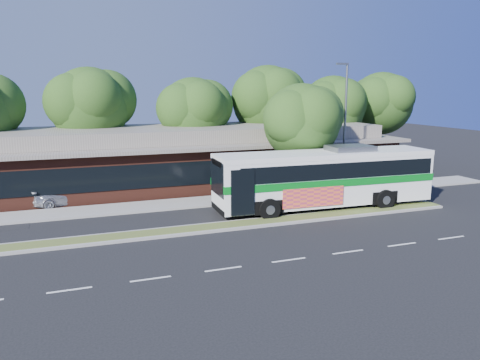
{
  "coord_description": "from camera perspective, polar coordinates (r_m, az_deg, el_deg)",
  "views": [
    {
      "loc": [
        -8.63,
        -22.4,
        7.35
      ],
      "look_at": [
        0.73,
        3.2,
        2.0
      ],
      "focal_mm": 35.0,
      "sensor_mm": 36.0,
      "label": 1
    }
  ],
  "objects": [
    {
      "name": "ground",
      "position": [
        25.1,
        0.94,
        -5.92
      ],
      "size": [
        120.0,
        120.0,
        0.0
      ],
      "primitive_type": "plane",
      "color": "black",
      "rests_on": "ground"
    },
    {
      "name": "median_strip",
      "position": [
        25.61,
        0.46,
        -5.39
      ],
      "size": [
        26.0,
        1.1,
        0.15
      ],
      "primitive_type": "cube",
      "color": "#505925",
      "rests_on": "ground"
    },
    {
      "name": "sidewalk",
      "position": [
        30.93,
        -3.31,
        -2.55
      ],
      "size": [
        44.0,
        2.6,
        0.12
      ],
      "primitive_type": "cube",
      "color": "gray",
      "rests_on": "ground"
    },
    {
      "name": "plaza_building",
      "position": [
        36.79,
        -6.33,
        2.88
      ],
      "size": [
        33.2,
        11.2,
        4.45
      ],
      "color": "#512419",
      "rests_on": "ground"
    },
    {
      "name": "lamp_post",
      "position": [
        33.81,
        12.61,
        6.69
      ],
      "size": [
        0.93,
        0.18,
        9.07
      ],
      "color": "slate",
      "rests_on": "ground"
    },
    {
      "name": "tree_bg_b",
      "position": [
        38.61,
        -17.23,
        8.83
      ],
      "size": [
        6.69,
        6.0,
        9.0
      ],
      "color": "black",
      "rests_on": "ground"
    },
    {
      "name": "tree_bg_c",
      "position": [
        38.89,
        -5.17,
        8.47
      ],
      "size": [
        6.24,
        5.6,
        8.26
      ],
      "color": "black",
      "rests_on": "ground"
    },
    {
      "name": "tree_bg_d",
      "position": [
        42.17,
        3.86,
        9.82
      ],
      "size": [
        6.91,
        6.2,
        9.37
      ],
      "color": "black",
      "rests_on": "ground"
    },
    {
      "name": "tree_bg_e",
      "position": [
        44.07,
        11.6,
        8.79
      ],
      "size": [
        6.47,
        5.8,
        8.5
      ],
      "color": "black",
      "rests_on": "ground"
    },
    {
      "name": "tree_bg_f",
      "position": [
        48.28,
        17.15,
        9.09
      ],
      "size": [
        6.69,
        6.0,
        8.92
      ],
      "color": "black",
      "rests_on": "ground"
    },
    {
      "name": "transit_bus",
      "position": [
        29.28,
        10.4,
        0.7
      ],
      "size": [
        13.88,
        3.58,
        3.87
      ],
      "rotation": [
        0.0,
        0.0,
        -0.04
      ],
      "color": "white",
      "rests_on": "ground"
    },
    {
      "name": "sedan",
      "position": [
        31.93,
        -20.29,
        -1.75
      ],
      "size": [
        4.54,
        2.42,
        1.25
      ],
      "primitive_type": "imported",
      "rotation": [
        0.0,
        0.0,
        1.73
      ],
      "color": "silver",
      "rests_on": "ground"
    },
    {
      "name": "sidewalk_tree",
      "position": [
        32.61,
        8.01,
        7.26
      ],
      "size": [
        5.84,
        5.23,
        7.71
      ],
      "color": "black",
      "rests_on": "ground"
    }
  ]
}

